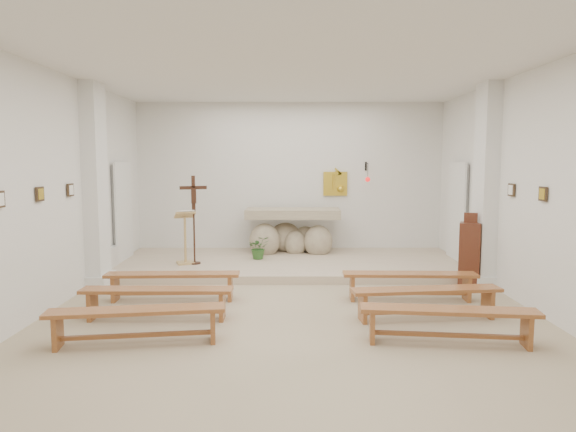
{
  "coord_description": "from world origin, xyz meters",
  "views": [
    {
      "loc": [
        -0.07,
        -6.85,
        2.17
      ],
      "look_at": [
        -0.05,
        1.6,
        1.26
      ],
      "focal_mm": 32.0,
      "sensor_mm": 36.0,
      "label": 1
    }
  ],
  "objects_px": {
    "bench_right_second": "(426,296)",
    "bench_right_third": "(448,317)",
    "crucifix_stand": "(194,213)",
    "lectern": "(185,237)",
    "bench_left_second": "(157,296)",
    "bench_left_third": "(136,318)",
    "bench_right_front": "(409,280)",
    "altar": "(292,234)",
    "bench_left_front": "(173,280)",
    "donation_pedestal": "(469,254)"
  },
  "relations": [
    {
      "from": "bench_right_second",
      "to": "bench_right_third",
      "type": "distance_m",
      "value": 0.97
    },
    {
      "from": "bench_right_second",
      "to": "bench_right_third",
      "type": "bearing_deg",
      "value": -96.2
    },
    {
      "from": "crucifix_stand",
      "to": "lectern",
      "type": "bearing_deg",
      "value": 160.3
    },
    {
      "from": "bench_left_second",
      "to": "bench_left_third",
      "type": "height_order",
      "value": "same"
    },
    {
      "from": "bench_right_front",
      "to": "bench_left_third",
      "type": "xyz_separation_m",
      "value": [
        -3.7,
        -1.94,
        0.0
      ]
    },
    {
      "from": "altar",
      "to": "bench_right_front",
      "type": "xyz_separation_m",
      "value": [
        1.81,
        -3.41,
        -0.23
      ]
    },
    {
      "from": "crucifix_stand",
      "to": "bench_right_third",
      "type": "relative_size",
      "value": 0.83
    },
    {
      "from": "crucifix_stand",
      "to": "bench_right_second",
      "type": "xyz_separation_m",
      "value": [
        3.74,
        -3.1,
        -0.83
      ]
    },
    {
      "from": "bench_left_second",
      "to": "bench_right_second",
      "type": "distance_m",
      "value": 3.7
    },
    {
      "from": "altar",
      "to": "bench_right_second",
      "type": "relative_size",
      "value": 1.0
    },
    {
      "from": "bench_left_front",
      "to": "bench_left_second",
      "type": "bearing_deg",
      "value": -91.66
    },
    {
      "from": "lectern",
      "to": "bench_left_third",
      "type": "bearing_deg",
      "value": -108.04
    },
    {
      "from": "lectern",
      "to": "crucifix_stand",
      "type": "xyz_separation_m",
      "value": [
        0.18,
        -0.0,
        0.47
      ]
    },
    {
      "from": "lectern",
      "to": "bench_left_third",
      "type": "relative_size",
      "value": 0.51
    },
    {
      "from": "bench_right_second",
      "to": "crucifix_stand",
      "type": "bearing_deg",
      "value": 134.09
    },
    {
      "from": "bench_left_second",
      "to": "bench_left_third",
      "type": "distance_m",
      "value": 0.97
    },
    {
      "from": "bench_left_front",
      "to": "bench_right_third",
      "type": "xyz_separation_m",
      "value": [
        3.7,
        -1.94,
        0.0
      ]
    },
    {
      "from": "lectern",
      "to": "altar",
      "type": "bearing_deg",
      "value": 10.06
    },
    {
      "from": "crucifix_stand",
      "to": "donation_pedestal",
      "type": "xyz_separation_m",
      "value": [
        4.99,
        -1.22,
        -0.59
      ]
    },
    {
      "from": "lectern",
      "to": "bench_left_second",
      "type": "bearing_deg",
      "value": -107.09
    },
    {
      "from": "bench_right_third",
      "to": "bench_left_second",
      "type": "bearing_deg",
      "value": 171.89
    },
    {
      "from": "donation_pedestal",
      "to": "bench_right_third",
      "type": "relative_size",
      "value": 0.62
    },
    {
      "from": "donation_pedestal",
      "to": "bench_left_third",
      "type": "xyz_separation_m",
      "value": [
        -4.95,
        -2.85,
        -0.24
      ]
    },
    {
      "from": "crucifix_stand",
      "to": "bench_right_third",
      "type": "xyz_separation_m",
      "value": [
        3.74,
        -4.07,
        -0.83
      ]
    },
    {
      "from": "bench_left_second",
      "to": "bench_left_third",
      "type": "relative_size",
      "value": 0.99
    },
    {
      "from": "bench_left_second",
      "to": "bench_left_front",
      "type": "bearing_deg",
      "value": 90.34
    },
    {
      "from": "bench_left_front",
      "to": "bench_right_second",
      "type": "relative_size",
      "value": 0.99
    },
    {
      "from": "crucifix_stand",
      "to": "bench_left_front",
      "type": "xyz_separation_m",
      "value": [
        0.04,
        -2.13,
        -0.83
      ]
    },
    {
      "from": "bench_right_third",
      "to": "bench_left_front",
      "type": "bearing_deg",
      "value": 158.9
    },
    {
      "from": "lectern",
      "to": "crucifix_stand",
      "type": "bearing_deg",
      "value": -22.38
    },
    {
      "from": "bench_left_front",
      "to": "bench_left_third",
      "type": "relative_size",
      "value": 0.99
    },
    {
      "from": "crucifix_stand",
      "to": "bench_right_second",
      "type": "distance_m",
      "value": 4.93
    },
    {
      "from": "bench_right_third",
      "to": "donation_pedestal",
      "type": "bearing_deg",
      "value": 72.88
    },
    {
      "from": "bench_left_second",
      "to": "bench_right_second",
      "type": "xyz_separation_m",
      "value": [
        3.7,
        0.0,
        0.0
      ]
    },
    {
      "from": "crucifix_stand",
      "to": "bench_right_front",
      "type": "relative_size",
      "value": 0.84
    },
    {
      "from": "donation_pedestal",
      "to": "bench_right_front",
      "type": "xyz_separation_m",
      "value": [
        -1.25,
        -0.91,
        -0.24
      ]
    },
    {
      "from": "bench_right_second",
      "to": "bench_right_third",
      "type": "height_order",
      "value": "same"
    },
    {
      "from": "crucifix_stand",
      "to": "bench_left_front",
      "type": "distance_m",
      "value": 2.29
    },
    {
      "from": "bench_right_front",
      "to": "bench_left_second",
      "type": "bearing_deg",
      "value": -163.55
    },
    {
      "from": "bench_left_third",
      "to": "bench_right_third",
      "type": "distance_m",
      "value": 3.7
    },
    {
      "from": "altar",
      "to": "bench_left_front",
      "type": "xyz_separation_m",
      "value": [
        -1.89,
        -3.41,
        -0.23
      ]
    },
    {
      "from": "lectern",
      "to": "bench_right_front",
      "type": "xyz_separation_m",
      "value": [
        3.92,
        -2.14,
        -0.35
      ]
    },
    {
      "from": "crucifix_stand",
      "to": "bench_left_third",
      "type": "bearing_deg",
      "value": -107.86
    },
    {
      "from": "lectern",
      "to": "bench_left_third",
      "type": "xyz_separation_m",
      "value": [
        0.22,
        -4.08,
        -0.35
      ]
    },
    {
      "from": "bench_left_front",
      "to": "bench_right_second",
      "type": "height_order",
      "value": "same"
    },
    {
      "from": "lectern",
      "to": "bench_right_third",
      "type": "bearing_deg",
      "value": -67.27
    },
    {
      "from": "bench_right_second",
      "to": "bench_left_third",
      "type": "bearing_deg",
      "value": -171.5
    },
    {
      "from": "bench_left_third",
      "to": "bench_right_third",
      "type": "relative_size",
      "value": 1.0
    },
    {
      "from": "crucifix_stand",
      "to": "donation_pedestal",
      "type": "height_order",
      "value": "crucifix_stand"
    },
    {
      "from": "lectern",
      "to": "bench_right_second",
      "type": "xyz_separation_m",
      "value": [
        3.92,
        -3.11,
        -0.35
      ]
    }
  ]
}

